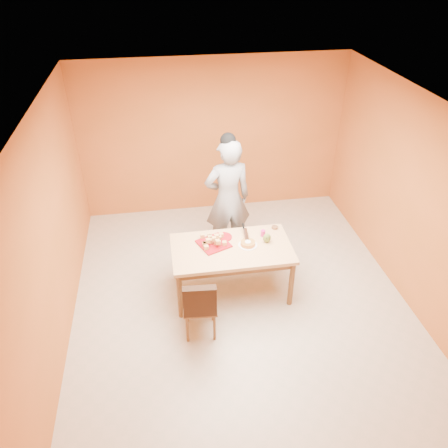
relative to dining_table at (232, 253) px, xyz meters
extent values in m
plane|color=beige|center=(0.09, -0.16, -0.67)|extent=(5.00, 5.00, 0.00)
plane|color=silver|center=(0.09, -0.16, 2.03)|extent=(5.00, 5.00, 0.00)
plane|color=#CA682E|center=(0.09, 2.34, 0.68)|extent=(4.50, 0.00, 4.50)
plane|color=#CA682E|center=(-2.16, -0.16, 0.68)|extent=(0.00, 5.00, 5.00)
plane|color=#CA682E|center=(2.34, -0.16, 0.68)|extent=(0.00, 5.00, 5.00)
cube|color=tan|center=(0.00, 0.00, 0.07)|extent=(1.60, 0.90, 0.05)
cube|color=brown|center=(0.00, 0.00, -0.01)|extent=(1.48, 0.78, 0.10)
cylinder|color=brown|center=(-0.74, -0.39, -0.31)|extent=(0.07, 0.07, 0.71)
cylinder|color=brown|center=(-0.74, 0.39, -0.31)|extent=(0.07, 0.07, 0.71)
cylinder|color=brown|center=(0.74, -0.39, -0.31)|extent=(0.07, 0.07, 0.71)
cylinder|color=brown|center=(0.74, 0.39, -0.31)|extent=(0.07, 0.07, 0.71)
imported|color=gray|center=(0.10, 0.93, 0.29)|extent=(0.74, 0.53, 1.91)
cube|color=maroon|center=(-0.23, 0.11, 0.11)|extent=(0.49, 0.49, 0.02)
cylinder|color=maroon|center=(-0.07, 0.24, 0.10)|extent=(0.29, 0.29, 0.01)
cylinder|color=white|center=(0.22, 0.01, 0.10)|extent=(0.32, 0.32, 0.01)
cylinder|color=#F1993E|center=(0.22, 0.01, 0.13)|extent=(0.24, 0.24, 0.04)
cube|color=silver|center=(0.23, 0.19, 0.16)|extent=(0.08, 0.28, 0.01)
ellipsoid|color=olive|center=(0.49, 0.04, 0.16)|extent=(0.13, 0.12, 0.14)
cylinder|color=#C21D6E|center=(0.47, 0.19, 0.14)|extent=(0.07, 0.07, 0.09)
cylinder|color=#341A0E|center=(0.68, 0.35, 0.11)|extent=(0.11, 0.11, 0.03)
camera|label=1|loc=(-0.85, -4.58, 3.56)|focal=35.00mm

